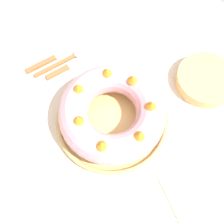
{
  "coord_description": "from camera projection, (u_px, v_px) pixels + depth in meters",
  "views": [
    {
      "loc": [
        0.2,
        -0.13,
        1.41
      ],
      "look_at": [
        -0.02,
        0.01,
        0.82
      ],
      "focal_mm": 42.0,
      "sensor_mm": 36.0,
      "label": 1
    }
  ],
  "objects": [
    {
      "name": "side_bowl",
      "position": [
        206.0,
        80.0,
        0.73
      ],
      "size": [
        0.16,
        0.16,
        0.03
      ],
      "primitive_type": "cylinder",
      "color": "tan",
      "rests_on": "dining_table"
    },
    {
      "name": "dining_table",
      "position": [
        113.0,
        138.0,
        0.78
      ],
      "size": [
        1.2,
        1.09,
        0.76
      ],
      "color": "beige",
      "rests_on": "ground_plane"
    },
    {
      "name": "napkin",
      "position": [
        187.0,
        194.0,
        0.62
      ],
      "size": [
        0.15,
        0.12,
        0.0
      ],
      "primitive_type": "cube",
      "rotation": [
        0.0,
        0.0,
        -0.17
      ],
      "color": "beige",
      "rests_on": "dining_table"
    },
    {
      "name": "serving_dish",
      "position": [
        112.0,
        119.0,
        0.69
      ],
      "size": [
        0.29,
        0.29,
        0.02
      ],
      "color": "tan",
      "rests_on": "dining_table"
    },
    {
      "name": "serving_knife",
      "position": [
        54.0,
        58.0,
        0.78
      ],
      "size": [
        0.02,
        0.21,
        0.01
      ],
      "rotation": [
        0.0,
        0.0,
        0.04
      ],
      "color": "#936038",
      "rests_on": "dining_table"
    },
    {
      "name": "ground_plane",
      "position": [
        113.0,
        177.0,
        1.39
      ],
      "size": [
        8.0,
        8.0,
        0.0
      ],
      "primitive_type": "plane",
      "color": "gray"
    },
    {
      "name": "fork",
      "position": [
        67.0,
        59.0,
        0.77
      ],
      "size": [
        0.02,
        0.19,
        0.01
      ],
      "rotation": [
        0.0,
        0.0,
        -0.09
      ],
      "color": "#936038",
      "rests_on": "dining_table"
    },
    {
      "name": "bundt_cake",
      "position": [
        112.0,
        112.0,
        0.64
      ],
      "size": [
        0.27,
        0.27,
        0.09
      ],
      "color": "#E09EAD",
      "rests_on": "serving_dish"
    },
    {
      "name": "cake_knife",
      "position": [
        68.0,
        67.0,
        0.76
      ],
      "size": [
        0.02,
        0.16,
        0.01
      ],
      "rotation": [
        0.0,
        0.0,
        -0.03
      ],
      "color": "#936038",
      "rests_on": "dining_table"
    }
  ]
}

